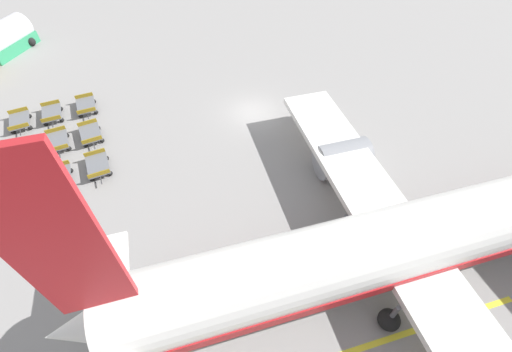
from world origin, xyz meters
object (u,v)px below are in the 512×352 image
object	(u,v)px
baggage_dolly_row_mid_a_col_b	(58,142)
baggage_dolly_row_mid_b_col_c	(98,166)
baggage_dolly_row_near_col_c	(20,191)
baggage_dolly_row_mid_b_col_a	(86,106)
baggage_dolly_row_near_col_b	(17,153)
baggage_dolly_row_mid_a_col_c	(60,179)
baggage_dolly_row_mid_a_col_a	(52,114)
airplane	(420,237)
baggage_dolly_row_mid_b_col_b	(91,134)
baggage_dolly_row_near_col_a	(20,121)

from	to	relation	value
baggage_dolly_row_mid_a_col_b	baggage_dolly_row_mid_b_col_c	xyz separation A→B (m)	(3.97, 2.56, 0.00)
baggage_dolly_row_near_col_c	baggage_dolly_row_mid_b_col_c	world-z (taller)	same
baggage_dolly_row_near_col_c	baggage_dolly_row_mid_b_col_c	distance (m)	5.13
baggage_dolly_row_mid_b_col_a	baggage_dolly_row_near_col_b	bearing A→B (deg)	-52.30
baggage_dolly_row_near_col_c	baggage_dolly_row_mid_a_col_c	xyz separation A→B (m)	(-0.12, 2.52, 0.00)
baggage_dolly_row_mid_a_col_a	airplane	bearing A→B (deg)	38.51
baggage_dolly_row_near_col_b	baggage_dolly_row_mid_b_col_b	xyz separation A→B (m)	(-0.08, 5.31, 0.00)
baggage_dolly_row_near_col_a	baggage_dolly_row_mid_a_col_a	bearing A→B (deg)	90.88
baggage_dolly_row_mid_a_col_b	baggage_dolly_row_mid_b_col_b	world-z (taller)	same
baggage_dolly_row_mid_a_col_a	baggage_dolly_row_mid_a_col_c	bearing A→B (deg)	1.87
baggage_dolly_row_mid_a_col_a	baggage_dolly_row_near_col_b	bearing A→B (deg)	-31.74
airplane	baggage_dolly_row_mid_b_col_b	size ratio (longest dim) A/B	11.64
baggage_dolly_row_near_col_a	baggage_dolly_row_mid_b_col_c	distance (m)	9.56
baggage_dolly_row_near_col_a	baggage_dolly_row_mid_a_col_a	xyz separation A→B (m)	(-0.04, 2.47, 0.00)
baggage_dolly_row_near_col_a	baggage_dolly_row_mid_b_col_b	world-z (taller)	same
baggage_dolly_row_mid_b_col_a	baggage_dolly_row_mid_b_col_c	bearing A→B (deg)	0.74
airplane	baggage_dolly_row_mid_a_col_b	size ratio (longest dim) A/B	11.70
airplane	baggage_dolly_row_mid_a_col_c	xyz separation A→B (m)	(-14.76, -18.00, -2.43)
baggage_dolly_row_mid_a_col_a	baggage_dolly_row_mid_b_col_a	size ratio (longest dim) A/B	1.00
baggage_dolly_row_near_col_c	baggage_dolly_row_mid_b_col_a	bearing A→B (deg)	148.84
baggage_dolly_row_near_col_a	baggage_dolly_row_near_col_c	bearing A→B (deg)	1.55
baggage_dolly_row_mid_a_col_a	baggage_dolly_row_mid_b_col_c	world-z (taller)	same
baggage_dolly_row_mid_a_col_c	baggage_dolly_row_mid_b_col_a	xyz separation A→B (m)	(-8.18, 2.50, 0.00)
baggage_dolly_row_near_col_a	baggage_dolly_row_mid_b_col_c	bearing A→B (deg)	34.00
baggage_dolly_row_near_col_a	baggage_dolly_row_mid_b_col_c	world-z (taller)	same
airplane	baggage_dolly_row_mid_b_col_b	xyz separation A→B (m)	(-18.90, -15.52, -2.43)
baggage_dolly_row_near_col_c	baggage_dolly_row_mid_a_col_a	size ratio (longest dim) A/B	1.02
airplane	baggage_dolly_row_mid_a_col_a	size ratio (longest dim) A/B	11.80
airplane	baggage_dolly_row_mid_b_col_c	bearing A→B (deg)	-134.25
baggage_dolly_row_near_col_a	baggage_dolly_row_near_col_b	size ratio (longest dim) A/B	1.01
baggage_dolly_row_mid_a_col_b	baggage_dolly_row_mid_b_col_b	size ratio (longest dim) A/B	1.00
airplane	baggage_dolly_row_mid_a_col_b	xyz separation A→B (m)	(-18.96, -17.96, -2.43)
airplane	baggage_dolly_row_mid_b_col_a	bearing A→B (deg)	-145.95
airplane	baggage_dolly_row_mid_b_col_b	bearing A→B (deg)	-140.61
airplane	baggage_dolly_row_mid_b_col_c	world-z (taller)	airplane
baggage_dolly_row_mid_b_col_b	baggage_dolly_row_mid_b_col_c	distance (m)	3.90
baggage_dolly_row_mid_b_col_a	baggage_dolly_row_mid_a_col_b	bearing A→B (deg)	-31.76
baggage_dolly_row_near_col_b	baggage_dolly_row_near_col_a	bearing A→B (deg)	178.78
baggage_dolly_row_mid_a_col_b	baggage_dolly_row_mid_b_col_c	world-z (taller)	same
baggage_dolly_row_mid_b_col_b	airplane	bearing A→B (deg)	39.39
baggage_dolly_row_near_col_b	baggage_dolly_row_mid_b_col_a	xyz separation A→B (m)	(-4.12, 5.33, 0.00)
baggage_dolly_row_mid_a_col_c	baggage_dolly_row_mid_b_col_b	world-z (taller)	same
baggage_dolly_row_near_col_c	baggage_dolly_row_mid_a_col_b	xyz separation A→B (m)	(-4.32, 2.56, 0.00)
baggage_dolly_row_mid_b_col_a	baggage_dolly_row_near_col_c	bearing A→B (deg)	-31.16
baggage_dolly_row_near_col_a	baggage_dolly_row_mid_b_col_a	bearing A→B (deg)	90.20
baggage_dolly_row_near_col_b	baggage_dolly_row_mid_a_col_a	size ratio (longest dim) A/B	1.00
baggage_dolly_row_mid_a_col_c	baggage_dolly_row_mid_b_col_c	xyz separation A→B (m)	(-0.24, 2.60, 0.00)
baggage_dolly_row_mid_b_col_b	baggage_dolly_row_near_col_c	bearing A→B (deg)	-49.55
baggage_dolly_row_near_col_a	baggage_dolly_row_mid_b_col_c	xyz separation A→B (m)	(7.92, 5.34, 0.00)
baggage_dolly_row_near_col_a	baggage_dolly_row_mid_b_col_a	distance (m)	5.24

